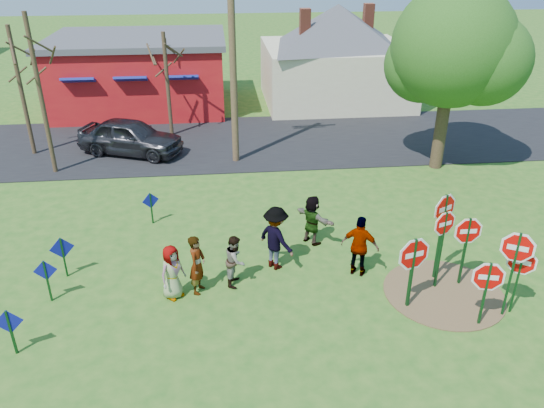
{
  "coord_description": "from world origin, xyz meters",
  "views": [
    {
      "loc": [
        -1.33,
        -12.16,
        8.56
      ],
      "look_at": [
        0.12,
        1.68,
        1.59
      ],
      "focal_mm": 35.0,
      "sensor_mm": 36.0,
      "label": 1
    }
  ],
  "objects_px": {
    "stop_sign_a": "(413,259)",
    "stop_sign_c": "(516,256)",
    "suv": "(131,137)",
    "leafy_tree": "(455,53)",
    "stop_sign_b": "(444,231)",
    "person_b": "(197,265)",
    "utility_pole": "(232,47)",
    "person_a": "(172,272)",
    "stop_sign_d": "(467,236)"
  },
  "relations": [
    {
      "from": "stop_sign_c",
      "to": "person_b",
      "type": "height_order",
      "value": "stop_sign_c"
    },
    {
      "from": "person_a",
      "to": "person_b",
      "type": "relative_size",
      "value": 0.91
    },
    {
      "from": "suv",
      "to": "stop_sign_a",
      "type": "bearing_deg",
      "value": -122.45
    },
    {
      "from": "stop_sign_c",
      "to": "person_a",
      "type": "xyz_separation_m",
      "value": [
        -8.34,
        1.66,
        -0.99
      ]
    },
    {
      "from": "stop_sign_b",
      "to": "person_b",
      "type": "bearing_deg",
      "value": 154.92
    },
    {
      "from": "person_b",
      "to": "utility_pole",
      "type": "distance_m",
      "value": 10.22
    },
    {
      "from": "suv",
      "to": "leafy_tree",
      "type": "xyz_separation_m",
      "value": [
        12.96,
        -2.81,
        3.87
      ]
    },
    {
      "from": "stop_sign_c",
      "to": "stop_sign_d",
      "type": "distance_m",
      "value": 1.53
    },
    {
      "from": "stop_sign_b",
      "to": "utility_pole",
      "type": "height_order",
      "value": "utility_pole"
    },
    {
      "from": "stop_sign_d",
      "to": "leafy_tree",
      "type": "height_order",
      "value": "leafy_tree"
    },
    {
      "from": "stop_sign_a",
      "to": "leafy_tree",
      "type": "relative_size",
      "value": 0.3
    },
    {
      "from": "stop_sign_d",
      "to": "leafy_tree",
      "type": "relative_size",
      "value": 0.3
    },
    {
      "from": "stop_sign_b",
      "to": "leafy_tree",
      "type": "height_order",
      "value": "leafy_tree"
    },
    {
      "from": "stop_sign_d",
      "to": "person_b",
      "type": "xyz_separation_m",
      "value": [
        -7.15,
        0.42,
        -0.69
      ]
    },
    {
      "from": "stop_sign_c",
      "to": "utility_pole",
      "type": "xyz_separation_m",
      "value": [
        -6.27,
        11.17,
        3.01
      ]
    },
    {
      "from": "stop_sign_a",
      "to": "stop_sign_c",
      "type": "height_order",
      "value": "stop_sign_c"
    },
    {
      "from": "person_a",
      "to": "utility_pole",
      "type": "bearing_deg",
      "value": 32.38
    },
    {
      "from": "stop_sign_b",
      "to": "person_a",
      "type": "xyz_separation_m",
      "value": [
        -7.09,
        0.33,
        -1.0
      ]
    },
    {
      "from": "stop_sign_a",
      "to": "person_b",
      "type": "distance_m",
      "value": 5.57
    },
    {
      "from": "stop_sign_a",
      "to": "stop_sign_c",
      "type": "relative_size",
      "value": 0.86
    },
    {
      "from": "stop_sign_c",
      "to": "stop_sign_b",
      "type": "bearing_deg",
      "value": 162.08
    },
    {
      "from": "stop_sign_a",
      "to": "stop_sign_d",
      "type": "height_order",
      "value": "stop_sign_d"
    },
    {
      "from": "stop_sign_a",
      "to": "utility_pole",
      "type": "height_order",
      "value": "utility_pole"
    },
    {
      "from": "stop_sign_a",
      "to": "stop_sign_d",
      "type": "distance_m",
      "value": 1.94
    },
    {
      "from": "person_b",
      "to": "person_a",
      "type": "bearing_deg",
      "value": 122.86
    },
    {
      "from": "person_b",
      "to": "suv",
      "type": "bearing_deg",
      "value": 34.56
    },
    {
      "from": "person_b",
      "to": "suv",
      "type": "distance_m",
      "value": 11.07
    },
    {
      "from": "leafy_tree",
      "to": "person_b",
      "type": "bearing_deg",
      "value": -141.57
    },
    {
      "from": "person_a",
      "to": "person_b",
      "type": "height_order",
      "value": "person_b"
    },
    {
      "from": "suv",
      "to": "leafy_tree",
      "type": "height_order",
      "value": "leafy_tree"
    },
    {
      "from": "leafy_tree",
      "to": "stop_sign_d",
      "type": "bearing_deg",
      "value": -108.07
    },
    {
      "from": "person_a",
      "to": "utility_pole",
      "type": "distance_m",
      "value": 10.52
    },
    {
      "from": "stop_sign_c",
      "to": "stop_sign_a",
      "type": "bearing_deg",
      "value": -165.63
    },
    {
      "from": "stop_sign_b",
      "to": "stop_sign_c",
      "type": "relative_size",
      "value": 0.97
    },
    {
      "from": "stop_sign_b",
      "to": "stop_sign_c",
      "type": "distance_m",
      "value": 1.83
    },
    {
      "from": "person_a",
      "to": "stop_sign_c",
      "type": "bearing_deg",
      "value": -56.58
    },
    {
      "from": "stop_sign_c",
      "to": "person_a",
      "type": "relative_size",
      "value": 1.64
    },
    {
      "from": "stop_sign_a",
      "to": "suv",
      "type": "height_order",
      "value": "stop_sign_a"
    },
    {
      "from": "stop_sign_b",
      "to": "utility_pole",
      "type": "relative_size",
      "value": 0.27
    },
    {
      "from": "person_b",
      "to": "suv",
      "type": "xyz_separation_m",
      "value": [
        -3.12,
        10.62,
        -0.03
      ]
    },
    {
      "from": "stop_sign_b",
      "to": "suv",
      "type": "relative_size",
      "value": 0.54
    },
    {
      "from": "stop_sign_a",
      "to": "stop_sign_b",
      "type": "height_order",
      "value": "stop_sign_b"
    },
    {
      "from": "stop_sign_b",
      "to": "leafy_tree",
      "type": "xyz_separation_m",
      "value": [
        3.4,
        8.3,
        2.91
      ]
    },
    {
      "from": "stop_sign_c",
      "to": "person_b",
      "type": "relative_size",
      "value": 1.49
    },
    {
      "from": "stop_sign_d",
      "to": "leafy_tree",
      "type": "distance_m",
      "value": 9.2
    },
    {
      "from": "stop_sign_a",
      "to": "person_b",
      "type": "relative_size",
      "value": 1.29
    },
    {
      "from": "stop_sign_a",
      "to": "stop_sign_b",
      "type": "distance_m",
      "value": 1.32
    },
    {
      "from": "stop_sign_b",
      "to": "person_a",
      "type": "bearing_deg",
      "value": 156.71
    },
    {
      "from": "leafy_tree",
      "to": "stop_sign_b",
      "type": "bearing_deg",
      "value": -112.28
    },
    {
      "from": "stop_sign_a",
      "to": "stop_sign_d",
      "type": "bearing_deg",
      "value": 9.89
    }
  ]
}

